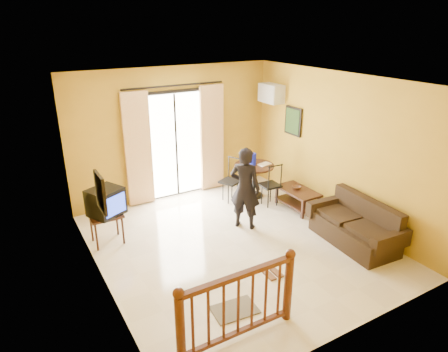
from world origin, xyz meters
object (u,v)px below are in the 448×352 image
television (106,202)px  standing_person (245,188)px  dining_table (254,172)px  coffee_table (297,196)px  sofa (356,227)px

television → standing_person: bearing=-43.2°
dining_table → coffee_table: size_ratio=0.93×
coffee_table → standing_person: size_ratio=0.60×
sofa → standing_person: bearing=137.3°
television → dining_table: size_ratio=0.78×
dining_table → sofa: (0.42, -2.55, -0.28)m
television → dining_table: bearing=-19.8°
sofa → coffee_table: bearing=94.1°
sofa → standing_person: size_ratio=1.08×
coffee_table → standing_person: standing_person is taller
dining_table → standing_person: size_ratio=0.56×
sofa → standing_person: 2.06m
standing_person → coffee_table: bearing=-125.5°
dining_table → coffee_table: bearing=-66.6°
television → sofa: 4.33m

